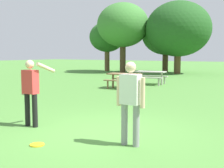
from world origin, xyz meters
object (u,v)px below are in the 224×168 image
picnic_table_near (124,77)px  picnic_table_far (151,75)px  tree_far_right (166,35)px  frisbee (37,145)px  person_thrower (130,98)px  tree_broad_center (123,25)px  person_catcher (31,88)px  tree_slender_mid (178,29)px  tree_tall_left (107,37)px

picnic_table_near → picnic_table_far: 2.49m
tree_far_right → frisbee: bearing=-73.5°
picnic_table_far → person_thrower: bearing=-66.6°
picnic_table_near → tree_broad_center: bearing=121.3°
person_catcher → frisbee: person_catcher is taller
person_thrower → picnic_table_near: person_thrower is taller
tree_slender_mid → person_thrower: bearing=-72.2°
picnic_table_near → person_catcher: bearing=-75.6°
tree_slender_mid → tree_tall_left: bearing=-177.2°
picnic_table_near → tree_far_right: size_ratio=0.33×
person_catcher → frisbee: size_ratio=5.79×
picnic_table_far → tree_tall_left: 13.28m
person_thrower → tree_tall_left: size_ratio=0.33×
tree_far_right → tree_slender_mid: (1.72, -1.36, 0.36)m
picnic_table_far → tree_slender_mid: size_ratio=0.29×
tree_tall_left → tree_slender_mid: size_ratio=0.78×
person_catcher → tree_tall_left: tree_tall_left is taller
person_thrower → tree_broad_center: tree_broad_center is taller
picnic_table_near → tree_broad_center: tree_broad_center is taller
frisbee → person_thrower: bearing=33.1°
person_thrower → picnic_table_near: 9.24m
picnic_table_far → tree_broad_center: bearing=129.8°
person_thrower → tree_far_right: (-8.08, 21.18, 2.64)m
tree_slender_mid → picnic_table_far: bearing=-78.7°
person_catcher → tree_broad_center: size_ratio=0.25×
tree_broad_center → tree_tall_left: bearing=158.3°
tree_slender_mid → picnic_table_near: bearing=-82.6°
tree_slender_mid → person_catcher: bearing=-79.7°
frisbee → tree_slender_mid: tree_slender_mid is taller
frisbee → tree_slender_mid: 21.73m
picnic_table_far → tree_far_right: (-3.61, 10.83, 3.02)m
tree_broad_center → tree_slender_mid: (4.89, 1.34, -0.48)m
frisbee → picnic_table_near: size_ratio=0.16×
tree_far_right → tree_slender_mid: tree_slender_mid is taller
picnic_table_near → tree_slender_mid: tree_slender_mid is taller
tree_far_right → tree_slender_mid: 2.23m
picnic_table_near → tree_far_right: bearing=103.9°
picnic_table_far → tree_tall_left: size_ratio=0.37×
person_catcher → tree_slender_mid: (-3.59, 19.86, 2.98)m
tree_broad_center → tree_far_right: (3.17, 2.70, -0.84)m
picnic_table_far → tree_tall_left: tree_tall_left is taller
picnic_table_near → picnic_table_far: (0.32, 2.46, 0.00)m
person_thrower → picnic_table_far: person_thrower is taller
tree_tall_left → tree_far_right: bearing=17.0°
frisbee → tree_tall_left: tree_tall_left is taller
picnic_table_far → tree_tall_left: bearing=135.4°
tree_far_right → tree_broad_center: bearing=-139.6°
frisbee → tree_broad_center: tree_broad_center is taller
person_catcher → tree_slender_mid: tree_slender_mid is taller
person_thrower → tree_tall_left: (-13.71, 19.46, 2.49)m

